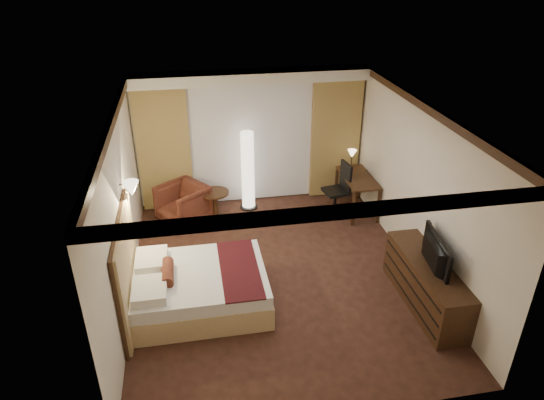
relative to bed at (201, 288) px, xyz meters
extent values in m
cube|color=black|center=(1.23, 0.52, -0.28)|extent=(4.50, 5.50, 0.01)
cube|color=white|center=(1.23, 0.52, 2.42)|extent=(4.50, 5.50, 0.01)
cube|color=white|center=(1.23, 3.27, 1.07)|extent=(4.50, 0.02, 2.70)
cube|color=white|center=(-1.02, 0.52, 1.07)|extent=(0.02, 5.50, 2.70)
cube|color=white|center=(3.48, 0.52, 1.07)|extent=(0.02, 5.50, 2.70)
cube|color=white|center=(1.23, 3.02, 2.32)|extent=(4.50, 0.50, 0.20)
cube|color=silver|center=(1.23, 3.19, 0.97)|extent=(2.48, 0.04, 2.45)
cube|color=#A6934C|center=(-0.47, 3.13, 0.97)|extent=(1.00, 0.14, 2.45)
cube|color=#A6934C|center=(2.93, 3.13, 0.97)|extent=(1.00, 0.14, 2.45)
imported|color=#481D15|center=(-0.20, 2.53, 0.13)|extent=(1.08, 1.09, 0.82)
imported|color=black|center=(3.20, -0.58, 0.72)|extent=(0.68, 1.04, 0.13)
camera|label=1|loc=(0.02, -5.74, 4.44)|focal=32.00mm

